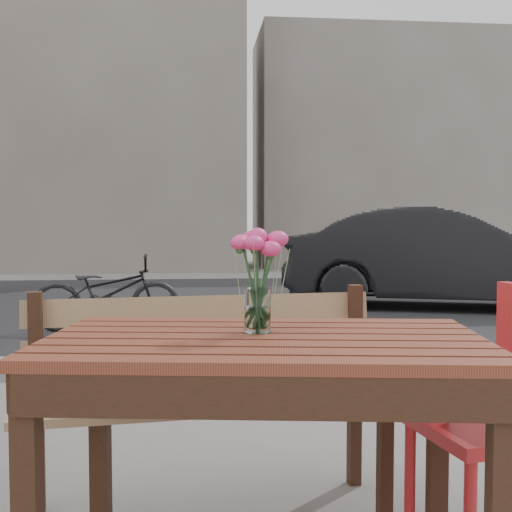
{
  "coord_description": "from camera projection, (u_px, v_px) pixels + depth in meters",
  "views": [
    {
      "loc": [
        -0.22,
        -1.81,
        1.13
      ],
      "look_at": [
        -0.03,
        0.18,
        1.02
      ],
      "focal_mm": 45.0,
      "sensor_mm": 36.0,
      "label": 1
    }
  ],
  "objects": [
    {
      "name": "bicycle",
      "position": [
        107.0,
        293.0,
        6.68
      ],
      "size": [
        1.54,
        0.61,
        0.8
      ],
      "primitive_type": "imported",
      "rotation": [
        0.0,
        0.0,
        1.63
      ],
      "color": "black",
      "rests_on": "ground"
    },
    {
      "name": "backdrop_buildings",
      "position": [
        208.0,
        123.0,
        16.01
      ],
      "size": [
        15.5,
        4.0,
        8.0
      ],
      "color": "slate",
      "rests_on": "ground"
    },
    {
      "name": "parked_car",
      "position": [
        439.0,
        258.0,
        8.48
      ],
      "size": [
        4.24,
        2.52,
        1.32
      ],
      "primitive_type": "imported",
      "rotation": [
        0.0,
        0.0,
        1.27
      ],
      "color": "black",
      "rests_on": "ground"
    },
    {
      "name": "main_vase",
      "position": [
        258.0,
        268.0,
        1.95
      ],
      "size": [
        0.17,
        0.17,
        0.32
      ],
      "color": "white",
      "rests_on": "main_table"
    },
    {
      "name": "street",
      "position": [
        214.0,
        324.0,
        6.91
      ],
      "size": [
        30.0,
        8.12,
        0.12
      ],
      "color": "black",
      "rests_on": "ground"
    },
    {
      "name": "main_bench",
      "position": [
        206.0,
        373.0,
        2.53
      ],
      "size": [
        1.46,
        0.58,
        0.88
      ],
      "rotation": [
        0.0,
        0.0,
        0.11
      ],
      "color": "#9B7C50",
      "rests_on": "ground"
    },
    {
      "name": "main_table",
      "position": [
        265.0,
        380.0,
        1.9
      ],
      "size": [
        1.38,
        0.92,
        0.79
      ],
      "rotation": [
        0.0,
        0.0,
        -0.14
      ],
      "color": "#5A2B17",
      "rests_on": "ground"
    },
    {
      "name": "red_chair",
      "position": [
        511.0,
        404.0,
        2.12
      ],
      "size": [
        0.52,
        0.52,
        0.91
      ],
      "rotation": [
        0.0,
        0.0,
        -1.41
      ],
      "color": "red",
      "rests_on": "ground"
    }
  ]
}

